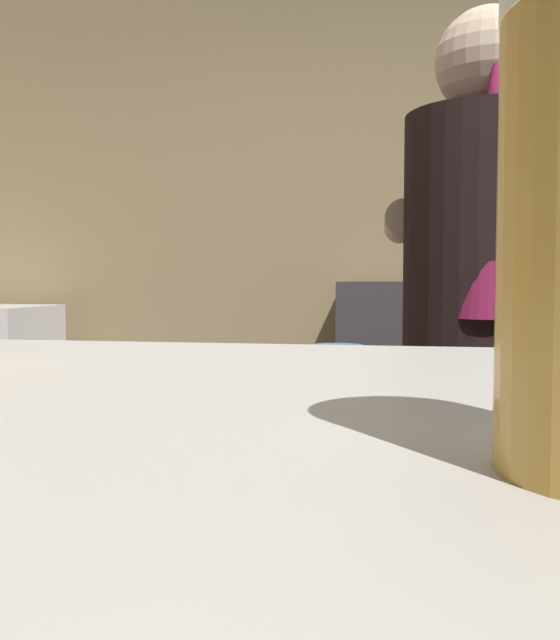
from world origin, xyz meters
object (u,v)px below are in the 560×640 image
Objects in this scene: bartender at (484,350)px; bottle_olive_oil at (512,262)px; mixing_bowl at (337,353)px; bottle_soy at (454,260)px.

bartender is 7.26× the size of bottle_olive_oil.
bartender is 1.87m from bottle_olive_oil.
bartender reaches higher than bottle_olive_oil.
bartender is 0.65m from mixing_bowl.
bottle_olive_oil is at bearing 17.58° from bottle_soy.
bottle_olive_oil is at bearing 61.81° from mixing_bowl.
bartender is 10.35× the size of mixing_bowl.
bottle_soy is at bearing -162.42° from bottle_olive_oil.
bartender reaches higher than bottle_soy.
bartender is 1.76m from bottle_soy.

